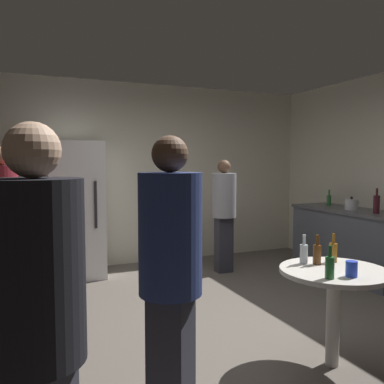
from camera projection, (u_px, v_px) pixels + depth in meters
ground_plane at (229, 328)px, 3.85m from camera, size 5.20×5.20×0.10m
wall_back at (148, 174)px, 6.17m from camera, size 5.32×0.06×2.70m
refrigerator at (75, 210)px, 5.36m from camera, size 0.70×0.68×1.80m
kitchen_counter at (349, 242)px, 5.47m from camera, size 0.64×1.70×0.90m
kettle at (352, 204)px, 5.35m from camera, size 0.24×0.17×0.18m
wine_bottle_on_counter at (377, 204)px, 4.97m from camera, size 0.08×0.08×0.31m
beer_bottle_on_counter at (329, 200)px, 5.84m from camera, size 0.06×0.06×0.23m
foreground_table at (334, 283)px, 3.01m from camera, size 0.80×0.80×0.73m
beer_bottle_amber at (333, 252)px, 3.21m from camera, size 0.06×0.06×0.23m
beer_bottle_brown at (317, 254)px, 3.14m from camera, size 0.06×0.06×0.23m
beer_bottle_green at (330, 267)px, 2.75m from camera, size 0.06×0.06×0.23m
beer_bottle_clear at (304, 253)px, 3.16m from camera, size 0.06×0.06×0.23m
plastic_cup_blue at (352, 269)px, 2.80m from camera, size 0.08×0.08×0.11m
person_in_navy_shirt at (170, 265)px, 2.16m from camera, size 0.48×0.48×1.67m
person_in_black_shirt at (37, 319)px, 1.43m from camera, size 0.48×0.48×1.67m
person_in_gray_shirt at (224, 207)px, 5.60m from camera, size 0.35×0.35×1.56m
person_in_maroon_shirt at (2, 213)px, 4.28m from camera, size 0.47×0.47×1.69m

